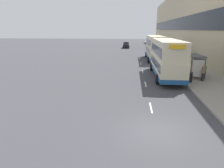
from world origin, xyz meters
The scene contains 17 objects.
ground_plane centered at (0.00, 0.00, 0.00)m, with size 220.00×220.00×0.00m, color #424247.
pavement centered at (6.50, 38.50, 0.07)m, with size 5.00×93.00×0.14m.
terrace_facade centered at (10.49, 38.50, 7.36)m, with size 3.10×93.00×14.73m.
lane_mark_0 centered at (0.00, 3.50, 0.01)m, with size 0.12×2.00×0.01m.
lane_mark_1 centered at (0.00, 9.91, 0.01)m, with size 0.12×2.00×0.01m.
lane_mark_2 centered at (0.00, 16.32, 0.01)m, with size 0.12×2.00×0.01m.
lane_mark_3 centered at (0.00, 22.73, 0.01)m, with size 0.12×2.00×0.01m.
lane_mark_4 centered at (0.00, 29.14, 0.01)m, with size 0.12×2.00×0.01m.
bus_shelter centered at (5.77, 13.40, 1.88)m, with size 1.60×4.20×2.48m.
double_decker_bus_near centered at (2.48, 13.39, 2.28)m, with size 2.85×10.72×4.30m.
double_decker_bus_ahead centered at (2.61, 27.15, 2.29)m, with size 2.85×10.97×4.30m.
car_0 centered at (-3.37, 50.88, 0.90)m, with size 1.92×4.40×1.84m.
pedestrian_at_shelter centered at (6.05, 11.38, 1.03)m, with size 0.34×0.34×1.73m.
pedestrian_1 centered at (4.93, 18.74, 0.95)m, with size 0.31×0.31×1.58m.
pedestrian_2 centered at (5.80, 16.53, 1.06)m, with size 0.35×0.35×1.79m.
pedestrian_3 centered at (6.58, 12.48, 0.94)m, with size 0.31×0.31×1.57m.
litter_bin centered at (4.55, 10.71, 0.67)m, with size 0.55×0.55×1.05m.
Camera 1 is at (-1.43, -10.06, 5.43)m, focal length 32.00 mm.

